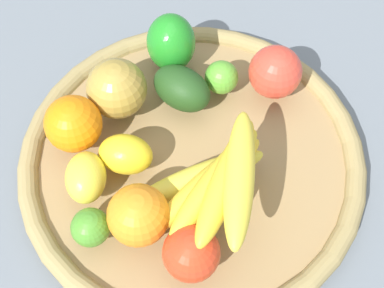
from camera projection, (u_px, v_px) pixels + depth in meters
ground_plane at (192, 166)px, 0.72m from camera, size 2.40×2.40×0.00m
basket at (192, 159)px, 0.71m from camera, size 0.45×0.45×0.04m
banana_bunch at (217, 180)px, 0.62m from camera, size 0.18×0.17×0.09m
apple_0 at (117, 88)px, 0.69m from camera, size 0.09×0.09×0.08m
lemon_0 at (126, 154)px, 0.66m from camera, size 0.08×0.08×0.05m
lemon_1 at (86, 177)px, 0.64m from camera, size 0.08×0.08×0.05m
orange_1 at (138, 215)px, 0.60m from camera, size 0.08×0.08×0.07m
lime_1 at (221, 77)px, 0.72m from camera, size 0.05×0.05×0.05m
bell_pepper at (171, 43)px, 0.73m from camera, size 0.10×0.10×0.08m
orange_0 at (73, 124)px, 0.67m from camera, size 0.08×0.08×0.07m
apple_2 at (275, 72)px, 0.71m from camera, size 0.10×0.10×0.07m
lime_0 at (91, 227)px, 0.61m from camera, size 0.06×0.06×0.05m
apple_1 at (191, 253)px, 0.59m from camera, size 0.09×0.09×0.06m
avocado at (182, 88)px, 0.71m from camera, size 0.06×0.09×0.06m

